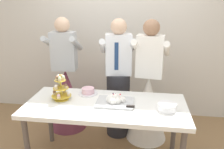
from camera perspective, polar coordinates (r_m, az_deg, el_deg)
name	(u,v)px	position (r m, az deg, el deg)	size (l,w,h in m)	color
rear_wall	(120,27)	(3.76, 1.88, 11.52)	(5.20, 0.10, 2.90)	beige
dessert_table	(106,110)	(2.64, -1.57, -8.70)	(1.80, 0.80, 0.78)	white
cupcake_stand	(61,89)	(2.74, -12.49, -3.50)	(0.23, 0.23, 0.31)	gold
main_cake_tray	(115,100)	(2.60, 0.72, -6.33)	(0.44, 0.31, 0.13)	silver
plate_stack	(167,107)	(2.52, 13.41, -7.80)	(0.20, 0.20, 0.08)	white
round_cake	(88,91)	(2.87, -5.92, -4.13)	(0.24, 0.24, 0.07)	white
person_groom	(118,86)	(3.20, 1.53, -2.80)	(0.52, 0.54, 1.66)	#232328
person_bride	(148,100)	(3.20, 8.78, -6.18)	(0.56, 0.56, 1.66)	white
person_guest	(67,91)	(3.51, -11.16, -4.04)	(0.56, 0.56, 1.66)	brown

